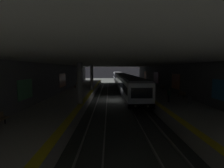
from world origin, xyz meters
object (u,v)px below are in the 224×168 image
Objects in this scene: person_waiting_near at (150,82)px; backpack_on_floor at (75,87)px; pillar_near at (80,83)px; bench_left_far at (152,84)px; metro_train at (121,79)px; pillar_far at (92,77)px; person_walking_mid at (169,95)px; bench_left_mid at (162,87)px; trash_bin at (190,100)px; bench_right_mid at (77,83)px; bench_left_near at (182,94)px.

person_waiting_near is 4.18× the size of backpack_on_floor.
bench_left_far is (18.44, -12.88, -1.75)m from pillar_near.
person_waiting_near is at bearing -35.32° from pillar_near.
metro_train is 11.02m from person_waiting_near.
person_walking_mid is (-11.61, -10.09, -1.43)m from pillar_far.
pillar_near is 2.68× the size of bench_left_mid.
trash_bin is (-11.76, 0.73, -0.10)m from bench_left_mid.
bench_left_far is 18.71m from trash_bin.
bench_right_mid is at bearing 39.08° from trash_bin.
person_waiting_near is (16.86, -11.95, -1.37)m from pillar_near.
bench_left_mid is at bearing -92.83° from pillar_far.
bench_left_far is (6.94, 0.00, 0.00)m from bench_left_mid.
bench_right_mid is 16.41m from person_waiting_near.
pillar_near is at bearing -168.10° from bench_right_mid.
metro_train is 27.32m from trash_bin.
person_waiting_near is 15.85m from backpack_on_floor.
backpack_on_floor is at bearing 99.71° from bench_left_far.
backpack_on_floor is at bearing 136.39° from metro_train.
metro_train is 32.82× the size of bench_right_mid.
backpack_on_floor is at bearing 45.26° from trash_bin.
bench_left_near is 8.09m from bench_left_mid.
pillar_near is 2.91× the size of person_walking_mid.
bench_left_mid is at bearing 180.00° from bench_left_far.
backpack_on_floor is at bearing 76.30° from bench_left_mid.
pillar_near is 20.37m from bench_right_mid.
pillar_far is 15.66m from bench_left_near.
bench_left_far is at bearing -30.75° from person_waiting_near.
bench_left_far is 18.13m from person_walking_mid.
person_walking_mid is at bearing 165.70° from bench_left_mid.
person_waiting_near reaches higher than person_walking_mid.
pillar_far reaches higher than bench_left_far.
pillar_far is 2.68× the size of bench_left_near.
metro_train is 65.64× the size of trash_bin.
person_walking_mid is at bearing 135.92° from bench_left_near.
person_walking_mid reaches higher than trash_bin.
bench_right_mid is (19.86, 4.18, -1.75)m from pillar_near.
pillar_far is 12.92m from person_waiting_near.
backpack_on_floor is (3.44, 3.83, -2.08)m from pillar_far.
pillar_far is 13.02m from bench_left_mid.
bench_left_near is at bearing -176.02° from person_waiting_near.
bench_left_near is 13.49m from person_waiting_near.
bench_left_far and bench_right_mid have the same top height.
pillar_far is 0.08× the size of metro_train.
metro_train is 35.71× the size of person_walking_mid.
pillar_near is 16.17m from backpack_on_floor.
bench_left_mid is (11.50, -12.88, -1.75)m from pillar_near.
person_walking_mid is at bearing 173.50° from person_waiting_near.
bench_left_far is (6.30, -12.88, -1.75)m from pillar_far.
bench_right_mid is 25.91m from trash_bin.
bench_left_near and bench_left_far have the same top height.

